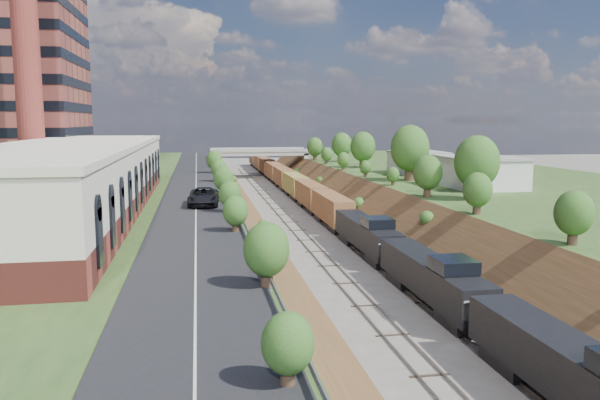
% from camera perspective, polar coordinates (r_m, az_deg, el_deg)
% --- Properties ---
extents(platform_left, '(44.00, 180.00, 5.00)m').
position_cam_1_polar(platform_left, '(86.36, -21.75, -0.63)').
color(platform_left, '#2E4E20').
rests_on(platform_left, ground).
extents(platform_right, '(44.00, 180.00, 5.00)m').
position_cam_1_polar(platform_right, '(97.30, 19.83, 0.35)').
color(platform_right, '#2E4E20').
rests_on(platform_right, ground).
extents(embankment_left, '(10.00, 180.00, 10.00)m').
position_cam_1_polar(embankment_left, '(85.00, -6.98, -1.96)').
color(embankment_left, brown).
rests_on(embankment_left, ground).
extents(embankment_right, '(10.00, 180.00, 10.00)m').
position_cam_1_polar(embankment_right, '(88.85, 7.33, -1.55)').
color(embankment_right, brown).
rests_on(embankment_right, ground).
extents(rail_left_track, '(1.58, 180.00, 0.18)m').
position_cam_1_polar(rail_left_track, '(85.81, -1.37, -1.75)').
color(rail_left_track, gray).
rests_on(rail_left_track, ground).
extents(rail_right_track, '(1.58, 180.00, 0.18)m').
position_cam_1_polar(rail_right_track, '(86.73, 2.03, -1.65)').
color(rail_right_track, gray).
rests_on(rail_right_track, ground).
extents(road, '(8.00, 180.00, 0.10)m').
position_cam_1_polar(road, '(84.19, -10.10, 1.35)').
color(road, black).
rests_on(road, platform_left).
extents(guardrail, '(0.10, 171.00, 0.70)m').
position_cam_1_polar(guardrail, '(84.03, -7.31, 1.74)').
color(guardrail, '#99999E').
rests_on(guardrail, platform_left).
extents(commercial_building, '(14.30, 62.30, 7.00)m').
position_cam_1_polar(commercial_building, '(63.26, -21.59, 1.98)').
color(commercial_building, brown).
rests_on(commercial_building, platform_left).
extents(smokestack, '(3.20, 3.20, 40.00)m').
position_cam_1_polar(smokestack, '(83.04, -25.22, 14.46)').
color(smokestack, brown).
rests_on(smokestack, platform_left).
extents(overpass, '(24.50, 8.30, 7.40)m').
position_cam_1_polar(overpass, '(146.78, -4.01, 4.09)').
color(overpass, gray).
rests_on(overpass, ground).
extents(white_building_near, '(9.00, 12.00, 4.00)m').
position_cam_1_polar(white_building_near, '(85.33, 17.08, 2.53)').
color(white_building_near, silver).
rests_on(white_building_near, platform_right).
extents(white_building_far, '(8.00, 10.00, 3.60)m').
position_cam_1_polar(white_building_far, '(105.16, 11.39, 3.54)').
color(white_building_far, silver).
rests_on(white_building_far, platform_right).
extents(tree_right_large, '(5.25, 5.25, 7.61)m').
position_cam_1_polar(tree_right_large, '(71.54, 16.86, 3.51)').
color(tree_right_large, '#473323').
rests_on(tree_right_large, platform_right).
extents(tree_left_crest, '(2.45, 2.45, 3.55)m').
position_cam_1_polar(tree_left_crest, '(44.41, -5.42, -1.66)').
color(tree_left_crest, '#473323').
rests_on(tree_left_crest, platform_left).
extents(freight_train, '(2.81, 173.89, 4.55)m').
position_cam_1_polar(freight_train, '(108.23, -0.43, 1.51)').
color(freight_train, black).
rests_on(freight_train, ground).
extents(suv, '(3.57, 7.10, 1.93)m').
position_cam_1_polar(suv, '(64.44, -9.39, 0.33)').
color(suv, black).
rests_on(suv, road).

